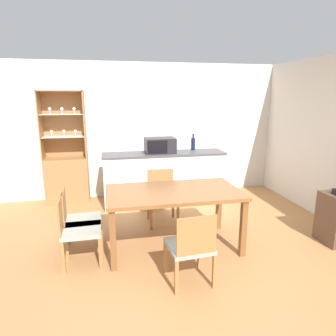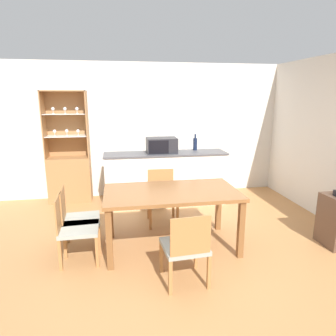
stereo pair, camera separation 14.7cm
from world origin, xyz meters
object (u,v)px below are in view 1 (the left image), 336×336
(display_cabinet, at_px, (67,171))
(dining_chair_side_left_far, at_px, (80,220))
(dining_chair_head_near, at_px, (191,247))
(dining_chair_head_far, at_px, (162,197))
(dining_chair_side_left_near, at_px, (78,229))
(microwave, at_px, (160,145))
(wine_bottle, at_px, (193,144))
(dining_table, at_px, (173,197))

(display_cabinet, xyz_separation_m, dining_chair_side_left_far, (0.36, -1.96, -0.17))
(dining_chair_head_near, xyz_separation_m, dining_chair_side_left_far, (-1.18, 0.94, 0.00))
(dining_chair_head_far, bearing_deg, display_cabinet, -38.15)
(display_cabinet, height_order, dining_chair_side_left_near, display_cabinet)
(microwave, xyz_separation_m, wine_bottle, (0.66, 0.16, -0.01))
(dining_chair_side_left_far, bearing_deg, dining_table, 79.95)
(display_cabinet, relative_size, dining_chair_head_far, 2.49)
(dining_chair_side_left_far, bearing_deg, wine_bottle, 126.90)
(display_cabinet, bearing_deg, dining_chair_side_left_near, -80.74)
(dining_chair_side_left_near, relative_size, microwave, 1.54)
(display_cabinet, xyz_separation_m, wine_bottle, (2.32, -0.30, 0.49))
(dining_chair_side_left_near, distance_m, microwave, 2.30)
(dining_chair_side_left_near, bearing_deg, wine_bottle, 133.85)
(dining_chair_side_left_near, distance_m, wine_bottle, 2.83)
(dining_table, relative_size, dining_chair_head_far, 2.07)
(display_cabinet, distance_m, dining_table, 2.60)
(dining_chair_side_left_far, distance_m, microwave, 2.09)
(dining_chair_head_far, bearing_deg, microwave, -96.58)
(dining_table, distance_m, wine_bottle, 2.00)
(dining_chair_head_near, height_order, dining_chair_side_left_near, same)
(dining_chair_head_near, distance_m, dining_chair_head_far, 1.61)
(dining_chair_head_near, bearing_deg, dining_table, 86.04)
(dining_chair_side_left_near, height_order, dining_chair_head_far, same)
(dining_chair_head_near, height_order, wine_bottle, wine_bottle)
(dining_chair_head_near, xyz_separation_m, dining_chair_side_left_near, (-1.18, 0.66, 0.00))
(dining_chair_head_far, height_order, microwave, microwave)
(dining_table, bearing_deg, dining_chair_head_near, -89.77)
(dining_chair_head_near, bearing_deg, display_cabinet, 113.87)
(display_cabinet, xyz_separation_m, dining_chair_head_near, (1.55, -2.90, -0.17))
(dining_chair_side_left_far, height_order, dining_chair_side_left_near, same)
(dining_chair_head_near, xyz_separation_m, microwave, (0.12, 2.44, 0.67))
(dining_chair_head_near, distance_m, dining_chair_side_left_far, 1.51)
(dining_chair_side_left_near, bearing_deg, dining_chair_head_far, 127.85)
(microwave, bearing_deg, dining_chair_head_near, -92.81)
(display_cabinet, relative_size, dining_table, 1.21)
(dining_table, relative_size, dining_chair_side_left_far, 2.07)
(dining_chair_head_near, relative_size, wine_bottle, 2.72)
(dining_chair_side_left_far, distance_m, dining_chair_side_left_near, 0.28)
(dining_table, height_order, microwave, microwave)
(dining_chair_head_near, xyz_separation_m, wine_bottle, (0.78, 2.60, 0.66))
(dining_table, bearing_deg, microwave, 85.70)
(dining_chair_side_left_far, relative_size, wine_bottle, 2.72)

